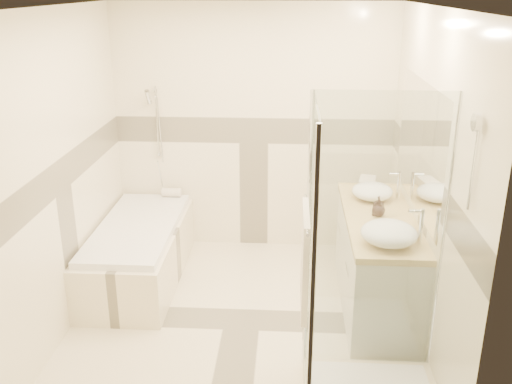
# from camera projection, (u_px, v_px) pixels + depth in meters

# --- Properties ---
(room) EXTENTS (2.82, 3.02, 2.52)m
(room) POSITION_uv_depth(u_px,v_px,m) (248.00, 177.00, 4.35)
(room) COLOR beige
(room) RESTS_ON ground
(bathtub) EXTENTS (0.75, 1.70, 0.56)m
(bathtub) POSITION_uv_depth(u_px,v_px,m) (139.00, 249.00, 5.34)
(bathtub) COLOR beige
(bathtub) RESTS_ON ground
(vanity) EXTENTS (0.58, 1.62, 0.85)m
(vanity) POSITION_uv_depth(u_px,v_px,m) (376.00, 261.00, 4.85)
(vanity) COLOR white
(vanity) RESTS_ON ground
(shower_enclosure) EXTENTS (0.96, 0.93, 2.04)m
(shower_enclosure) POSITION_uv_depth(u_px,v_px,m) (358.00, 340.00, 3.65)
(shower_enclosure) COLOR beige
(shower_enclosure) RESTS_ON ground
(vessel_sink_near) EXTENTS (0.36, 0.36, 0.14)m
(vessel_sink_near) POSITION_uv_depth(u_px,v_px,m) (372.00, 191.00, 5.03)
(vessel_sink_near) COLOR white
(vessel_sink_near) RESTS_ON vanity
(vessel_sink_far) EXTENTS (0.42, 0.42, 0.17)m
(vessel_sink_far) POSITION_uv_depth(u_px,v_px,m) (389.00, 233.00, 4.16)
(vessel_sink_far) COLOR white
(vessel_sink_far) RESTS_ON vanity
(faucet_near) EXTENTS (0.10, 0.03, 0.26)m
(faucet_near) POSITION_uv_depth(u_px,v_px,m) (398.00, 184.00, 4.99)
(faucet_near) COLOR silver
(faucet_near) RESTS_ON vanity
(faucet_far) EXTENTS (0.12, 0.03, 0.28)m
(faucet_far) POSITION_uv_depth(u_px,v_px,m) (420.00, 224.00, 4.12)
(faucet_far) COLOR silver
(faucet_far) RESTS_ON vanity
(amenity_bottle_a) EXTENTS (0.10, 0.10, 0.16)m
(amenity_bottle_a) POSITION_uv_depth(u_px,v_px,m) (378.00, 206.00, 4.68)
(amenity_bottle_a) COLOR black
(amenity_bottle_a) RESTS_ON vanity
(amenity_bottle_b) EXTENTS (0.14, 0.14, 0.14)m
(amenity_bottle_b) POSITION_uv_depth(u_px,v_px,m) (379.00, 208.00, 4.67)
(amenity_bottle_b) COLOR black
(amenity_bottle_b) RESTS_ON vanity
(folded_towels) EXTENTS (0.19, 0.26, 0.08)m
(folded_towels) POSITION_uv_depth(u_px,v_px,m) (367.00, 182.00, 5.37)
(folded_towels) COLOR white
(folded_towels) RESTS_ON vanity
(rolled_towel) EXTENTS (0.20, 0.09, 0.09)m
(rolled_towel) POSITION_uv_depth(u_px,v_px,m) (172.00, 193.00, 5.92)
(rolled_towel) COLOR white
(rolled_towel) RESTS_ON bathtub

